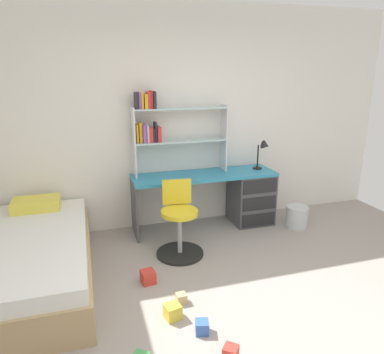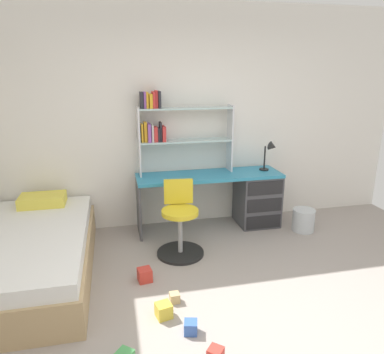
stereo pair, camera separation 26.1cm
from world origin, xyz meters
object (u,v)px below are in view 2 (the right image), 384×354
(bookshelf_hutch, at_px, (171,126))
(toy_block_blue_3, at_px, (191,327))
(toy_block_natural_4, at_px, (175,298))
(waste_bin, at_px, (303,220))
(desk_lamp, at_px, (271,151))
(bed_platform, at_px, (33,254))
(swivel_chair, at_px, (180,226))
(desk, at_px, (244,195))
(toy_block_red_5, at_px, (145,275))
(toy_block_yellow_1, at_px, (164,310))
(toy_block_red_2, at_px, (215,354))

(bookshelf_hutch, distance_m, toy_block_blue_3, 2.39)
(toy_block_blue_3, height_order, toy_block_natural_4, toy_block_blue_3)
(waste_bin, bearing_deg, desk_lamp, 133.83)
(desk_lamp, bearing_deg, bed_platform, -164.92)
(bookshelf_hutch, distance_m, swivel_chair, 1.23)
(desk, distance_m, swivel_chair, 1.14)
(bookshelf_hutch, xyz_separation_m, toy_block_natural_4, (-0.25, -1.60, -1.28))
(toy_block_natural_4, bearing_deg, desk, 51.02)
(swivel_chair, relative_size, bed_platform, 0.40)
(toy_block_natural_4, distance_m, toy_block_red_5, 0.45)
(waste_bin, xyz_separation_m, toy_block_yellow_1, (-1.98, -1.29, -0.08))
(swivel_chair, height_order, toy_block_red_5, swivel_chair)
(swivel_chair, bearing_deg, desk_lamp, 24.71)
(toy_block_yellow_1, distance_m, toy_block_blue_3, 0.29)
(toy_block_red_2, distance_m, toy_block_blue_3, 0.33)
(toy_block_red_2, distance_m, toy_block_red_5, 1.18)
(swivel_chair, distance_m, toy_block_natural_4, 0.94)
(toy_block_red_5, bearing_deg, desk_lamp, 31.75)
(desk, bearing_deg, toy_block_blue_3, -121.02)
(toy_block_yellow_1, relative_size, toy_block_red_5, 0.97)
(waste_bin, distance_m, toy_block_blue_3, 2.36)
(desk_lamp, xyz_separation_m, toy_block_red_2, (-1.35, -2.18, -0.92))
(bed_platform, bearing_deg, desk, 16.91)
(swivel_chair, height_order, toy_block_yellow_1, swivel_chair)
(desk, xyz_separation_m, toy_block_red_2, (-1.02, -2.18, -0.35))
(toy_block_yellow_1, bearing_deg, desk, 51.51)
(desk, relative_size, bed_platform, 0.89)
(bookshelf_hutch, height_order, desk_lamp, bookshelf_hutch)
(swivel_chair, xyz_separation_m, toy_block_yellow_1, (-0.34, -1.04, -0.27))
(swivel_chair, xyz_separation_m, bed_platform, (-1.49, -0.15, -0.09))
(bookshelf_hutch, distance_m, toy_block_natural_4, 2.06)
(toy_block_red_2, relative_size, toy_block_natural_4, 1.17)
(bed_platform, xyz_separation_m, toy_block_blue_3, (1.33, -1.12, -0.19))
(toy_block_yellow_1, distance_m, toy_block_red_5, 0.58)
(bed_platform, distance_m, waste_bin, 3.16)
(bed_platform, relative_size, toy_block_yellow_1, 16.64)
(waste_bin, height_order, toy_block_blue_3, waste_bin)
(toy_block_blue_3, xyz_separation_m, toy_block_red_5, (-0.28, 0.80, 0.01))
(swivel_chair, distance_m, toy_block_blue_3, 1.32)
(toy_block_red_5, bearing_deg, toy_block_red_2, -70.60)
(waste_bin, bearing_deg, toy_block_blue_3, -139.79)
(bed_platform, distance_m, toy_block_red_2, 2.04)
(toy_block_yellow_1, xyz_separation_m, toy_block_natural_4, (0.12, 0.18, -0.02))
(bed_platform, bearing_deg, toy_block_natural_4, -29.11)
(toy_block_red_2, bearing_deg, desk, 65.01)
(toy_block_yellow_1, height_order, toy_block_red_2, toy_block_yellow_1)
(desk_lamp, bearing_deg, toy_block_red_5, -148.25)
(desk_lamp, bearing_deg, desk, -179.33)
(toy_block_blue_3, bearing_deg, toy_block_natural_4, 97.59)
(swivel_chair, relative_size, waste_bin, 2.90)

